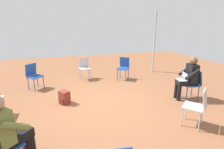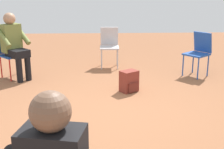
{
  "view_description": "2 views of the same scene",
  "coord_description": "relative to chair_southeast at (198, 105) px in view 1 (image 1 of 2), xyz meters",
  "views": [
    {
      "loc": [
        -0.97,
        -4.22,
        2.15
      ],
      "look_at": [
        0.32,
        -0.01,
        0.82
      ],
      "focal_mm": 28.0,
      "sensor_mm": 36.0,
      "label": 1
    },
    {
      "loc": [
        4.03,
        -0.14,
        1.76
      ],
      "look_at": [
        0.06,
        0.03,
        0.59
      ],
      "focal_mm": 50.0,
      "sensor_mm": 36.0,
      "label": 2
    }
  ],
  "objects": [
    {
      "name": "backpack_near_laptop_user",
      "position": [
        -2.62,
        1.95,
        -0.34
      ],
      "size": [
        0.32,
        0.34,
        0.36
      ],
      "rotation": [
        0.0,
        0.0,
        5.31
      ],
      "color": "maroon",
      "rests_on": "ground"
    },
    {
      "name": "chair_northwest",
      "position": [
        -3.52,
        3.39,
        0.0
      ],
      "size": [
        0.58,
        0.59,
        0.85
      ],
      "rotation": [
        0.0,
        0.0,
        -2.45
      ],
      "color": "#1E4799",
      "rests_on": "ground"
    },
    {
      "name": "chair_north",
      "position": [
        -1.76,
        3.96,
        0.0
      ],
      "size": [
        0.42,
        0.46,
        0.85
      ],
      "rotation": [
        0.0,
        0.0,
        -3.08
      ],
      "color": "#B7B7BC",
      "rests_on": "ground"
    },
    {
      "name": "chair_southeast",
      "position": [
        0.0,
        0.0,
        0.0
      ],
      "size": [
        0.58,
        0.58,
        0.85
      ],
      "rotation": [
        0.0,
        0.0,
        0.68
      ],
      "color": "#B7B7BC",
      "rests_on": "ground"
    },
    {
      "name": "chair_northeast",
      "position": [
        -0.31,
        3.52,
        0.0
      ],
      "size": [
        0.58,
        0.58,
        0.85
      ],
      "rotation": [
        0.0,
        0.0,
        2.47
      ],
      "color": "#1E4799",
      "rests_on": "ground"
    },
    {
      "name": "person_with_laptop",
      "position": [
        0.76,
        1.23,
        0.2
      ],
      "size": [
        0.58,
        0.56,
        1.24
      ],
      "rotation": [
        0.0,
        0.0,
        1.37
      ],
      "color": "black",
      "rests_on": "ground"
    },
    {
      "name": "ground_plane",
      "position": [
        -1.7,
        1.6,
        -0.5
      ],
      "size": [
        14.64,
        14.64,
        0.0
      ],
      "primitive_type": "plane",
      "color": "brown"
    },
    {
      "name": "chair_east",
      "position": [
        0.93,
        1.2,
        0.0
      ],
      "size": [
        0.51,
        0.47,
        0.85
      ],
      "rotation": [
        0.0,
        0.0,
        1.37
      ],
      "color": "#1E4799",
      "rests_on": "ground"
    },
    {
      "name": "person_in_olive",
      "position": [
        -3.45,
        -0.12,
        0.2
      ],
      "size": [
        0.63,
        0.63,
        1.24
      ],
      "rotation": [
        0.0,
        0.0,
        -0.8
      ],
      "color": "black",
      "rests_on": "ground"
    },
    {
      "name": "tent_pole_far",
      "position": [
        1.32,
        4.12,
        0.81
      ],
      "size": [
        0.07,
        0.07,
        2.61
      ],
      "primitive_type": "cylinder",
      "color": "#B2B2B7",
      "rests_on": "ground"
    }
  ]
}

